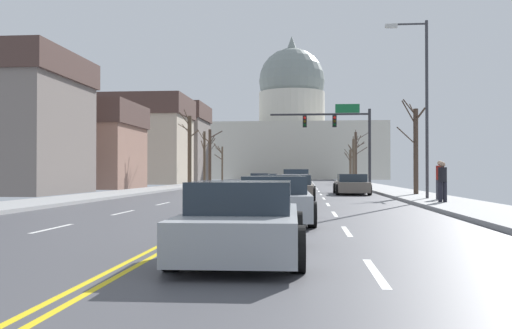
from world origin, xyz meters
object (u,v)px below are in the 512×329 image
street_lamp_right (422,94)px  sedan_near_03 (280,192)px  sedan_near_05 (243,222)px  pickup_truck_near_00 (296,181)px  sedan_near_01 (352,185)px  sedan_near_04 (275,200)px  sedan_near_02 (295,188)px  signal_gantry (341,128)px  sedan_oncoming_01 (270,179)px  pedestrian_00 (440,178)px  sedan_oncoming_00 (260,180)px  pedestrian_01 (443,180)px

street_lamp_right → sedan_near_03: 9.25m
sedan_near_05 → pickup_truck_near_00: bearing=89.4°
pickup_truck_near_00 → sedan_near_01: 7.85m
pickup_truck_near_00 → sedan_near_04: (-0.14, -25.97, -0.11)m
sedan_near_02 → sedan_near_04: bearing=-91.3°
sedan_near_01 → sedan_near_04: 19.27m
signal_gantry → sedan_oncoming_01: (-7.03, 22.57, -4.26)m
sedan_near_01 → sedan_oncoming_01: (-7.03, 32.67, -0.04)m
pickup_truck_near_00 → pedestrian_00: 17.08m
signal_gantry → street_lamp_right: (2.61, -17.66, 0.17)m
sedan_near_02 → sedan_oncoming_01: 39.33m
sedan_near_02 → sedan_oncoming_00: sedan_oncoming_00 is taller
sedan_near_04 → pedestrian_01: bearing=51.7°
sedan_near_01 → street_lamp_right: bearing=-70.9°
pickup_truck_near_00 → sedan_near_02: size_ratio=1.13×
pedestrian_01 → sedan_near_05: bearing=-114.8°
pickup_truck_near_00 → sedan_near_04: 25.97m
sedan_near_01 → sedan_near_03: sedan_near_03 is taller
sedan_near_01 → sedan_near_05: 25.30m
sedan_near_05 → sedan_oncoming_00: bearing=94.3°
sedan_near_05 → pedestrian_01: 15.54m
sedan_near_05 → pedestrian_00: (6.95, 16.31, 0.53)m
sedan_near_01 → sedan_near_02: size_ratio=0.98×
sedan_near_05 → sedan_oncoming_00: size_ratio=0.93×
sedan_near_04 → sedan_near_05: sedan_near_04 is taller
sedan_oncoming_00 → sedan_oncoming_01: size_ratio=1.04×
sedan_near_04 → sedan_oncoming_01: size_ratio=1.01×
sedan_near_04 → pedestrian_01: size_ratio=2.77×
sedan_oncoming_01 → signal_gantry: bearing=-72.7°
sedan_oncoming_00 → sedan_near_05: bearing=-85.7°
sedan_near_02 → sedan_oncoming_01: bearing=95.4°
sedan_near_03 → sedan_near_01: bearing=73.3°
street_lamp_right → sedan_near_01: size_ratio=1.81×
sedan_oncoming_01 → pedestrian_00: (10.18, -41.37, 0.56)m
sedan_near_04 → sedan_near_05: size_ratio=1.04×
street_lamp_right → pedestrian_01: size_ratio=5.08×
pickup_truck_near_00 → sedan_near_05: pickup_truck_near_00 is taller
sedan_oncoming_00 → signal_gantry: bearing=-52.1°
pickup_truck_near_00 → pedestrian_00: (6.62, -15.74, 0.39)m
sedan_near_01 → sedan_oncoming_01: size_ratio=1.02×
sedan_near_03 → sedan_near_04: sedan_near_04 is taller
sedan_near_04 → sedan_oncoming_00: sedan_near_04 is taller
street_lamp_right → pickup_truck_near_00: 16.38m
signal_gantry → sedan_near_05: size_ratio=1.83×
sedan_near_02 → pedestrian_00: 6.86m
sedan_near_01 → sedan_near_05: size_ratio=1.06×
sedan_near_04 → sedan_oncoming_00: (-3.52, 38.18, -0.01)m
pedestrian_01 → sedan_near_02: bearing=143.7°
sedan_near_04 → pedestrian_01: pedestrian_01 is taller
sedan_oncoming_01 → pickup_truck_near_00: bearing=-82.1°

